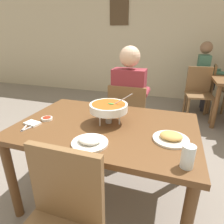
# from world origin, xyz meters

# --- Properties ---
(ground_plane) EXTENTS (16.00, 16.00, 0.00)m
(ground_plane) POSITION_xyz_m (0.00, 0.00, 0.00)
(ground_plane) COLOR gray
(cafe_rear_partition) EXTENTS (10.00, 0.10, 3.00)m
(cafe_rear_partition) POSITION_xyz_m (0.00, 3.43, 1.50)
(cafe_rear_partition) COLOR beige
(cafe_rear_partition) RESTS_ON ground_plane
(picture_frame_hung) EXTENTS (0.44, 0.03, 0.56)m
(picture_frame_hung) POSITION_xyz_m (-0.90, 3.37, 1.91)
(picture_frame_hung) COLOR #4C3823
(dining_table_main) EXTENTS (1.39, 0.93, 0.75)m
(dining_table_main) POSITION_xyz_m (0.00, 0.00, 0.65)
(dining_table_main) COLOR brown
(dining_table_main) RESTS_ON ground_plane
(chair_diner_main) EXTENTS (0.44, 0.44, 0.90)m
(chair_diner_main) POSITION_xyz_m (-0.00, 0.75, 0.51)
(chair_diner_main) COLOR brown
(chair_diner_main) RESTS_ON ground_plane
(diner_main) EXTENTS (0.40, 0.45, 1.31)m
(diner_main) POSITION_xyz_m (0.00, 0.79, 0.75)
(diner_main) COLOR #2D2D38
(diner_main) RESTS_ON ground_plane
(curry_bowl) EXTENTS (0.33, 0.30, 0.26)m
(curry_bowl) POSITION_xyz_m (0.01, 0.04, 0.88)
(curry_bowl) COLOR silver
(curry_bowl) RESTS_ON dining_table_main
(rice_plate) EXTENTS (0.24, 0.24, 0.06)m
(rice_plate) POSITION_xyz_m (-0.00, -0.31, 0.77)
(rice_plate) COLOR white
(rice_plate) RESTS_ON dining_table_main
(appetizer_plate) EXTENTS (0.24, 0.24, 0.06)m
(appetizer_plate) POSITION_xyz_m (0.50, -0.09, 0.77)
(appetizer_plate) COLOR white
(appetizer_plate) RESTS_ON dining_table_main
(sauce_dish) EXTENTS (0.09, 0.09, 0.02)m
(sauce_dish) POSITION_xyz_m (-0.50, -0.07, 0.76)
(sauce_dish) COLOR white
(sauce_dish) RESTS_ON dining_table_main
(napkin_folded) EXTENTS (0.13, 0.10, 0.02)m
(napkin_folded) POSITION_xyz_m (-0.56, -0.18, 0.76)
(napkin_folded) COLOR white
(napkin_folded) RESTS_ON dining_table_main
(fork_utensil) EXTENTS (0.07, 0.16, 0.01)m
(fork_utensil) POSITION_xyz_m (-0.58, -0.23, 0.75)
(fork_utensil) COLOR silver
(fork_utensil) RESTS_ON dining_table_main
(spoon_utensil) EXTENTS (0.06, 0.17, 0.01)m
(spoon_utensil) POSITION_xyz_m (-0.53, -0.23, 0.75)
(spoon_utensil) COLOR silver
(spoon_utensil) RESTS_ON dining_table_main
(drink_glass) EXTENTS (0.07, 0.07, 0.13)m
(drink_glass) POSITION_xyz_m (0.59, -0.36, 0.81)
(drink_glass) COLOR silver
(drink_glass) RESTS_ON dining_table_main
(chair_bg_middle) EXTENTS (0.49, 0.49, 0.90)m
(chair_bg_middle) POSITION_xyz_m (1.06, 2.74, 0.51)
(chair_bg_middle) COLOR brown
(chair_bg_middle) RESTS_ON ground_plane
(chair_bg_right) EXTENTS (0.49, 0.49, 0.90)m
(chair_bg_right) POSITION_xyz_m (0.90, 2.34, 0.51)
(chair_bg_right) COLOR brown
(chair_bg_right) RESTS_ON ground_plane
(patron_bg_middle) EXTENTS (0.45, 0.40, 1.31)m
(patron_bg_middle) POSITION_xyz_m (1.00, 2.78, 0.75)
(patron_bg_middle) COLOR #2D2D38
(patron_bg_middle) RESTS_ON ground_plane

